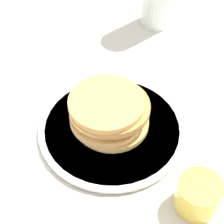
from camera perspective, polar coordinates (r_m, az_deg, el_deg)
name	(u,v)px	position (r m, az deg, el deg)	size (l,w,h in m)	color
ground_plane	(106,125)	(0.73, -0.87, -1.98)	(4.00, 4.00, 0.00)	silver
plate	(112,128)	(0.72, 0.00, -2.49)	(0.28, 0.28, 0.01)	silver
pancake_stack	(110,114)	(0.68, -0.36, -0.24)	(0.14, 0.15, 0.08)	tan
juice_glass	(198,195)	(0.63, 12.94, -12.23)	(0.07, 0.07, 0.06)	yellow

